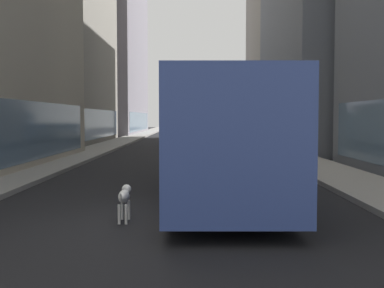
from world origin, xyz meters
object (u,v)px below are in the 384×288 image
at_px(transit_bus, 218,130).
at_px(car_silver_sedan, 200,133).
at_px(car_grey_wagon, 199,131).
at_px(box_truck, 202,124).
at_px(car_white_van, 173,132).
at_px(dalmatian_dog, 123,197).

relative_size(transit_bus, car_silver_sedan, 2.83).
relative_size(car_grey_wagon, car_silver_sedan, 1.13).
height_order(car_silver_sedan, box_truck, box_truck).
bearing_deg(transit_bus, car_silver_sedan, 90.00).
distance_m(transit_bus, car_white_van, 30.91).
bearing_deg(dalmatian_dog, car_white_van, 90.43).
distance_m(transit_bus, dalmatian_dog, 4.41).
xyz_separation_m(box_truck, dalmatian_dog, (-2.14, -23.60, -1.15)).
bearing_deg(car_silver_sedan, car_grey_wagon, 90.00).
xyz_separation_m(car_grey_wagon, dalmatian_dog, (-2.14, -36.38, -0.31)).
bearing_deg(box_truck, dalmatian_dog, -95.19).
relative_size(transit_bus, box_truck, 1.54).
bearing_deg(dalmatian_dog, box_truck, 84.81).
xyz_separation_m(transit_bus, car_silver_sedan, (0.00, 26.79, -0.96)).
bearing_deg(car_grey_wagon, box_truck, -90.00).
relative_size(car_white_van, dalmatian_dog, 4.76).
distance_m(car_grey_wagon, box_truck, 12.82).
relative_size(car_grey_wagon, car_white_van, 1.01).
bearing_deg(box_truck, car_silver_sedan, 90.00).
bearing_deg(dalmatian_dog, transit_bus, 59.55).
height_order(box_truck, dalmatian_dog, box_truck).
height_order(transit_bus, car_grey_wagon, transit_bus).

